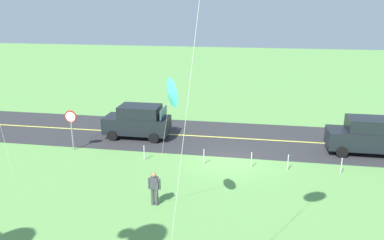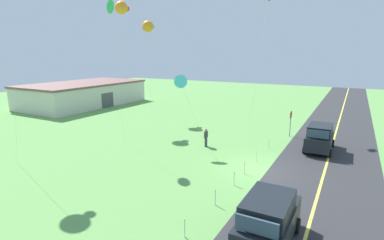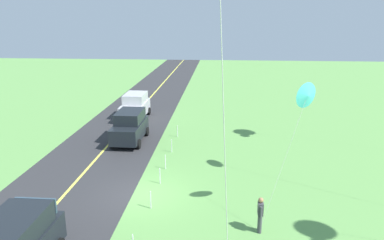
# 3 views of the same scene
# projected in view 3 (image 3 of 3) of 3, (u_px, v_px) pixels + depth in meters

# --- Properties ---
(ground_plane) EXTENTS (120.00, 120.00, 0.10)m
(ground_plane) POSITION_uv_depth(u_px,v_px,m) (143.00, 195.00, 18.67)
(ground_plane) COLOR #60994C
(asphalt_road) EXTENTS (120.00, 7.00, 0.00)m
(asphalt_road) POSITION_uv_depth(u_px,v_px,m) (67.00, 191.00, 18.96)
(asphalt_road) COLOR #2D2D30
(asphalt_road) RESTS_ON ground
(road_centre_stripe) EXTENTS (120.00, 0.16, 0.00)m
(road_centre_stripe) POSITION_uv_depth(u_px,v_px,m) (67.00, 191.00, 18.96)
(road_centre_stripe) COLOR #E5E04C
(road_centre_stripe) RESTS_ON asphalt_road
(car_parked_west_near) EXTENTS (4.40, 2.12, 2.24)m
(car_parked_west_near) POSITION_uv_depth(u_px,v_px,m) (130.00, 126.00, 26.30)
(car_parked_west_near) COLOR black
(car_parked_west_near) RESTS_ON ground
(car_parked_west_far) EXTENTS (4.40, 2.12, 2.24)m
(car_parked_west_far) POSITION_uv_depth(u_px,v_px,m) (135.00, 106.00, 32.25)
(car_parked_west_far) COLOR #B7B7BC
(car_parked_west_far) RESTS_ON ground
(person_adult_near) EXTENTS (0.58, 0.22, 1.60)m
(person_adult_near) POSITION_uv_depth(u_px,v_px,m) (260.00, 214.00, 15.19)
(person_adult_near) COLOR #3F3F47
(person_adult_near) RESTS_ON ground
(kite_red_low) EXTENTS (1.64, 2.33, 6.25)m
(kite_red_low) POSITION_uv_depth(u_px,v_px,m) (307.00, 96.00, 14.89)
(kite_red_low) COLOR silver
(kite_red_low) RESTS_ON ground
(fence_post_0) EXTENTS (0.05, 0.05, 0.90)m
(fence_post_0) POSITION_uv_depth(u_px,v_px,m) (177.00, 131.00, 27.44)
(fence_post_0) COLOR silver
(fence_post_0) RESTS_ON ground
(fence_post_1) EXTENTS (0.05, 0.05, 0.90)m
(fence_post_1) POSITION_uv_depth(u_px,v_px,m) (172.00, 146.00, 24.32)
(fence_post_1) COLOR silver
(fence_post_1) RESTS_ON ground
(fence_post_2) EXTENTS (0.05, 0.05, 0.90)m
(fence_post_2) POSITION_uv_depth(u_px,v_px,m) (165.00, 162.00, 21.64)
(fence_post_2) COLOR silver
(fence_post_2) RESTS_ON ground
(fence_post_3) EXTENTS (0.05, 0.05, 0.90)m
(fence_post_3) POSITION_uv_depth(u_px,v_px,m) (160.00, 176.00, 19.73)
(fence_post_3) COLOR silver
(fence_post_3) RESTS_ON ground
(fence_post_4) EXTENTS (0.05, 0.05, 0.90)m
(fence_post_4) POSITION_uv_depth(u_px,v_px,m) (151.00, 200.00, 17.16)
(fence_post_4) COLOR silver
(fence_post_4) RESTS_ON ground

